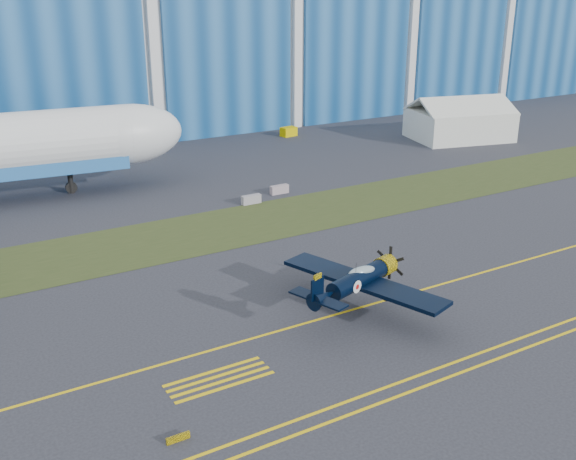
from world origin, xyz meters
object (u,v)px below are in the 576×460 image
warbird (358,280)px  shipping_container (133,147)px  tug (289,132)px  tent (460,117)px

warbird → shipping_container: 49.82m
warbird → tug: (24.34, 49.93, -1.92)m
warbird → tent: (44.03, 36.13, 0.47)m
warbird → shipping_container: bearing=70.7°
shipping_container → tug: size_ratio=2.54×
tent → shipping_container: tent is taller
tent → tug: tent is taller
tent → tug: (-19.70, 13.80, -2.40)m
tent → shipping_container: size_ratio=2.66×
warbird → tent: bearing=21.6°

